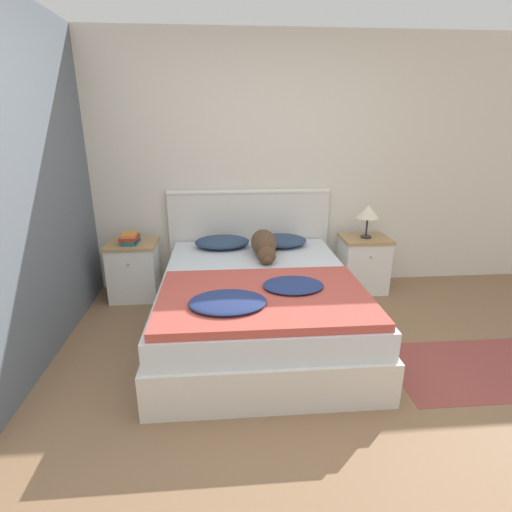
# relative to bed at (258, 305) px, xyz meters

# --- Properties ---
(ground_plane) EXTENTS (16.00, 16.00, 0.00)m
(ground_plane) POSITION_rel_bed_xyz_m (0.13, -0.99, -0.25)
(ground_plane) COLOR #896647
(wall_back) EXTENTS (9.00, 0.06, 2.55)m
(wall_back) POSITION_rel_bed_xyz_m (0.13, 1.14, 1.02)
(wall_back) COLOR silver
(wall_back) RESTS_ON ground_plane
(wall_side_left) EXTENTS (0.06, 3.10, 2.55)m
(wall_side_left) POSITION_rel_bed_xyz_m (-1.63, 0.06, 1.02)
(wall_side_left) COLOR slate
(wall_side_left) RESTS_ON ground_plane
(bed) EXTENTS (1.61, 2.09, 0.52)m
(bed) POSITION_rel_bed_xyz_m (0.00, 0.00, 0.00)
(bed) COLOR silver
(bed) RESTS_ON ground_plane
(headboard) EXTENTS (1.69, 0.06, 1.05)m
(headboard) POSITION_rel_bed_xyz_m (0.00, 1.07, 0.29)
(headboard) COLOR silver
(headboard) RESTS_ON ground_plane
(nightstand_left) EXTENTS (0.49, 0.42, 0.58)m
(nightstand_left) POSITION_rel_bed_xyz_m (-1.18, 0.82, 0.04)
(nightstand_left) COLOR white
(nightstand_left) RESTS_ON ground_plane
(nightstand_right) EXTENTS (0.49, 0.42, 0.58)m
(nightstand_right) POSITION_rel_bed_xyz_m (1.18, 0.82, 0.04)
(nightstand_right) COLOR white
(nightstand_right) RESTS_ON ground_plane
(pillow_left) EXTENTS (0.54, 0.39, 0.11)m
(pillow_left) POSITION_rel_bed_xyz_m (-0.29, 0.80, 0.32)
(pillow_left) COLOR navy
(pillow_left) RESTS_ON bed
(pillow_right) EXTENTS (0.54, 0.39, 0.11)m
(pillow_right) POSITION_rel_bed_xyz_m (0.29, 0.80, 0.32)
(pillow_right) COLOR navy
(pillow_right) RESTS_ON bed
(quilt) EXTENTS (1.47, 1.01, 0.10)m
(quilt) POSITION_rel_bed_xyz_m (-0.01, -0.50, 0.30)
(quilt) COLOR #BC4C42
(quilt) RESTS_ON bed
(dog) EXTENTS (0.24, 0.66, 0.24)m
(dog) POSITION_rel_bed_xyz_m (0.10, 0.50, 0.37)
(dog) COLOR brown
(dog) RESTS_ON bed
(book_stack) EXTENTS (0.17, 0.23, 0.10)m
(book_stack) POSITION_rel_bed_xyz_m (-1.19, 0.80, 0.38)
(book_stack) COLOR #285689
(book_stack) RESTS_ON nightstand_left
(table_lamp) EXTENTS (0.24, 0.24, 0.34)m
(table_lamp) POSITION_rel_bed_xyz_m (1.18, 0.81, 0.59)
(table_lamp) COLOR #2D2D33
(table_lamp) RESTS_ON nightstand_right
(rug) EXTENTS (1.19, 0.77, 0.00)m
(rug) POSITION_rel_bed_xyz_m (1.52, -0.67, -0.25)
(rug) COLOR #93423D
(rug) RESTS_ON ground_plane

